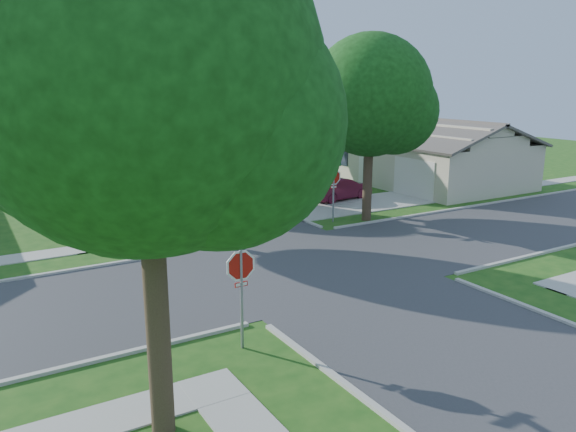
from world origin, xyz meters
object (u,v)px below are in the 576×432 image
(stop_sign_ne, at_px, (334,180))
(tree_w_near, at_px, (99,90))
(car_curb_east, at_px, (167,173))
(car_curb_west, at_px, (41,145))
(tree_w_mid, at_px, (53,81))
(house_ne_near, at_px, (418,158))
(tree_e_near, at_px, (287,98))
(tree_e_mid, at_px, (199,85))
(tree_ne_corner, at_px, (371,101))
(house_ne_far, at_px, (281,136))
(car_driveway, at_px, (340,189))
(tree_w_far, at_px, (28,94))
(tree_sw_corner, at_px, (148,94))
(stop_sign_sw, at_px, (241,270))
(tree_e_far, at_px, (143,87))

(stop_sign_ne, relative_size, tree_w_near, 0.33)
(car_curb_east, distance_m, car_curb_west, 23.72)
(tree_w_mid, bearing_deg, house_ne_near, -25.88)
(tree_e_near, xyz_separation_m, tree_e_mid, (0.01, 12.00, 0.61))
(car_curb_west, bearing_deg, tree_ne_corner, 103.42)
(tree_w_mid, distance_m, house_ne_far, 22.68)
(house_ne_far, distance_m, car_driveway, 21.83)
(tree_w_mid, relative_size, tree_w_far, 1.19)
(tree_ne_corner, height_order, car_curb_east, tree_ne_corner)
(stop_sign_ne, distance_m, tree_sw_corner, 17.38)
(stop_sign_ne, height_order, tree_w_far, tree_w_far)
(tree_e_near, xyz_separation_m, house_ne_far, (11.24, 19.99, -4.13))
(tree_e_near, relative_size, tree_w_far, 1.03)
(stop_sign_ne, distance_m, tree_w_near, 11.07)
(tree_e_mid, relative_size, car_curb_west, 2.29)
(tree_ne_corner, bearing_deg, stop_sign_sw, -141.16)
(tree_w_mid, xyz_separation_m, car_curb_east, (5.84, -2.91, -5.69))
(house_ne_near, height_order, car_curb_east, house_ne_near)
(stop_sign_sw, relative_size, car_driveway, 0.76)
(stop_sign_sw, relative_size, tree_w_far, 0.37)
(house_ne_near, xyz_separation_m, car_driveway, (-8.00, -2.30, -0.87))
(car_driveway, bearing_deg, tree_w_near, 80.05)
(tree_e_far, relative_size, car_driveway, 2.24)
(tree_w_mid, bearing_deg, house_ne_far, 21.17)
(car_curb_east, bearing_deg, stop_sign_ne, -74.46)
(tree_e_mid, relative_size, tree_w_near, 1.03)
(tree_ne_corner, bearing_deg, tree_e_near, 108.53)
(tree_e_mid, bearing_deg, tree_w_mid, 180.00)
(house_ne_far, xyz_separation_m, car_curb_west, (-19.19, 12.41, -0.93))
(tree_w_near, relative_size, tree_w_far, 1.12)
(tree_e_mid, bearing_deg, stop_sign_sw, -110.20)
(tree_e_near, bearing_deg, tree_ne_corner, -71.47)
(house_ne_near, relative_size, house_ne_far, 1.00)
(tree_w_near, xyz_separation_m, house_ne_near, (20.64, 1.99, -4.60))
(stop_sign_ne, relative_size, tree_ne_corner, 0.34)
(stop_sign_ne, xyz_separation_m, tree_w_mid, (-9.34, 16.31, 4.46))
(tree_w_far, distance_m, car_curb_east, 17.60)
(house_ne_far, bearing_deg, tree_w_near, -135.91)
(tree_w_near, bearing_deg, stop_sign_sw, -90.23)
(tree_sw_corner, bearing_deg, tree_e_far, 73.44)
(tree_w_far, relative_size, tree_ne_corner, 0.93)
(stop_sign_ne, bearing_deg, house_ne_near, 29.14)
(tree_ne_corner, bearing_deg, tree_sw_corner, -140.93)
(stop_sign_ne, bearing_deg, tree_w_far, 107.70)
(stop_sign_sw, relative_size, stop_sign_ne, 1.00)
(tree_w_far, xyz_separation_m, car_driveway, (12.64, -25.31, -4.86))
(tree_e_far, relative_size, tree_w_near, 0.97)
(car_curb_east, bearing_deg, tree_w_near, -121.86)
(tree_w_mid, xyz_separation_m, house_ne_near, (20.63, -10.01, -4.97))
(stop_sign_ne, height_order, house_ne_near, house_ne_near)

